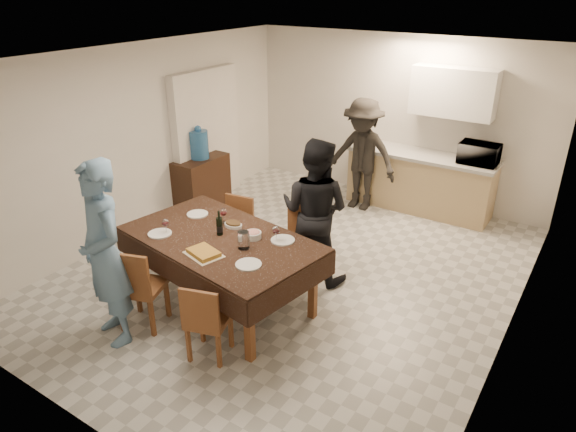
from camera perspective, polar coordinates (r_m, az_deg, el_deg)
name	(u,v)px	position (r m, az deg, el deg)	size (l,w,h in m)	color
floor	(295,271)	(6.49, 0.78, -6.11)	(5.00, 6.00, 0.02)	beige
ceiling	(296,57)	(5.60, 0.94, 17.28)	(5.00, 6.00, 0.02)	white
wall_back	(396,119)	(8.50, 11.91, 10.53)	(5.00, 0.02, 2.60)	silver
wall_front	(69,298)	(3.98, -23.15, -8.37)	(5.00, 0.02, 2.60)	silver
wall_left	(144,140)	(7.49, -15.72, 8.18)	(0.02, 6.00, 2.60)	silver
wall_right	(528,226)	(5.15, 25.07, -1.02)	(0.02, 6.00, 2.60)	silver
stub_partition	(207,137)	(8.31, -9.01, 8.63)	(0.15, 1.40, 2.10)	silver
kitchen_base_cabinet	(419,183)	(8.28, 14.38, 3.55)	(2.20, 0.60, 0.86)	tan
kitchen_worktop	(422,155)	(8.13, 14.72, 6.53)	(2.24, 0.64, 0.05)	#9F9F9A
upper_cabinet	(454,92)	(7.94, 17.91, 12.95)	(1.20, 0.34, 0.70)	white
dining_table	(221,241)	(5.55, -7.48, -2.73)	(2.30, 1.57, 0.83)	black
chair_near_left	(134,281)	(5.44, -16.75, -6.92)	(0.54, 0.55, 0.51)	brown
chair_near_right	(202,315)	(4.91, -9.50, -10.77)	(0.48, 0.48, 0.45)	brown
chair_far_left	(229,229)	(6.38, -6.62, -1.40)	(0.45, 0.45, 0.47)	brown
chair_far_right	(289,244)	(5.87, 0.15, -3.16)	(0.46, 0.46, 0.52)	brown
console	(202,183)	(8.19, -9.54, 3.62)	(0.45, 0.89, 0.83)	black
water_jug	(199,145)	(7.98, -9.86, 7.82)	(0.29, 0.29, 0.43)	#316FB1
wine_bottle	(219,223)	(5.53, -7.65, -0.76)	(0.07, 0.07, 0.28)	black
water_pitcher	(243,240)	(5.25, -4.98, -2.67)	(0.12, 0.12, 0.18)	white
savoury_tart	(204,253)	(5.21, -9.35, -4.03)	(0.37, 0.28, 0.05)	#B08633
salad_bowl	(253,235)	(5.47, -3.90, -2.13)	(0.18, 0.18, 0.07)	silver
mushroom_dish	(233,225)	(5.74, -6.11, -1.02)	(0.20, 0.20, 0.03)	silver
wine_glass_a	(166,226)	(5.68, -13.43, -1.13)	(0.08, 0.08, 0.18)	white
wine_glass_b	(276,234)	(5.36, -1.33, -1.99)	(0.08, 0.08, 0.18)	white
wine_glass_c	(224,216)	(5.81, -7.17, 0.04)	(0.08, 0.08, 0.18)	white
plate_near_left	(160,234)	(5.72, -14.06, -1.91)	(0.25, 0.25, 0.01)	silver
plate_near_right	(248,264)	(4.99, -4.41, -5.39)	(0.26, 0.26, 0.01)	silver
plate_far_left	(197,214)	(6.09, -10.03, 0.21)	(0.25, 0.25, 0.01)	silver
plate_far_right	(283,240)	(5.41, -0.58, -2.70)	(0.25, 0.25, 0.01)	silver
microwave	(479,154)	(7.88, 20.48, 6.51)	(0.54, 0.37, 0.30)	white
person_near	(105,255)	(5.22, -19.70, -4.06)	(0.69, 0.45, 1.90)	#5A80A3
person_far	(315,211)	(5.99, 2.99, 0.55)	(0.85, 0.66, 1.75)	black
person_kitchen	(362,155)	(8.01, 8.21, 6.72)	(1.13, 0.65, 1.74)	black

